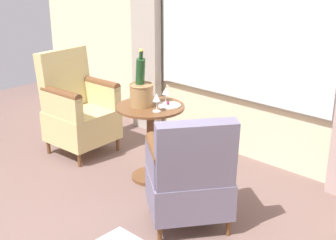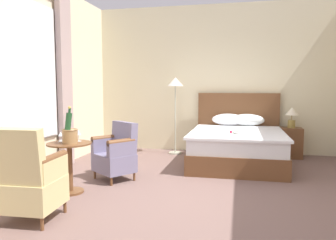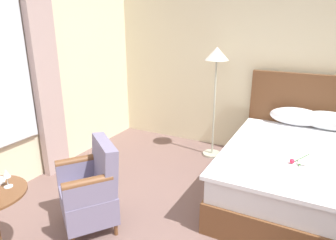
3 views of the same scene
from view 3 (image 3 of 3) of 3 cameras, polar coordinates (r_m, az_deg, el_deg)
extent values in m
cube|color=beige|center=(4.60, 20.73, 12.63)|extent=(5.33, 0.12, 3.20)
cube|color=#B29894|center=(4.05, -22.58, 10.63)|extent=(0.10, 0.36, 3.04)
cube|color=brown|center=(3.77, 23.86, -11.88)|extent=(1.62, 2.06, 0.33)
cube|color=white|center=(3.64, 24.45, -7.88)|extent=(1.57, 2.00, 0.25)
cube|color=white|center=(3.53, 24.69, -6.15)|extent=(1.65, 1.94, 0.04)
cube|color=brown|center=(4.53, 25.98, 1.76)|extent=(1.70, 0.08, 0.96)
ellipsoid|color=white|center=(4.37, 23.22, 0.61)|extent=(0.68, 0.23, 0.25)
ellipsoid|color=white|center=(4.36, 28.27, -0.13)|extent=(0.69, 0.25, 0.25)
cylinder|color=#2D6628|center=(3.36, 23.99, -6.67)|extent=(0.15, 0.30, 0.01)
sphere|color=#DB2342|center=(3.22, 22.56, -7.23)|extent=(0.05, 0.05, 0.05)
ellipsoid|color=#33702D|center=(3.20, 23.76, -7.76)|extent=(0.03, 0.05, 0.01)
cube|color=white|center=(3.27, 24.21, -7.37)|extent=(0.08, 0.11, 0.00)
cylinder|color=#B6B9A4|center=(4.70, 8.35, -6.38)|extent=(0.28, 0.28, 0.03)
cylinder|color=#B6B9A4|center=(4.45, 8.78, 2.12)|extent=(0.03, 0.03, 1.42)
cone|color=silver|center=(4.30, 9.30, 12.39)|extent=(0.34, 0.34, 0.18)
cylinder|color=white|center=(2.82, -28.11, -11.11)|extent=(0.07, 0.07, 0.01)
cylinder|color=white|center=(2.80, -28.24, -10.31)|extent=(0.01, 0.01, 0.08)
cone|color=white|center=(2.77, -28.48, -8.91)|extent=(0.07, 0.07, 0.07)
cylinder|color=brown|center=(3.46, -18.96, -16.17)|extent=(0.04, 0.04, 0.13)
cylinder|color=brown|center=(3.50, -12.25, -15.04)|extent=(0.04, 0.04, 0.13)
cylinder|color=brown|center=(3.11, -9.90, -19.76)|extent=(0.04, 0.04, 0.13)
cube|color=slate|center=(3.16, -15.03, -14.94)|extent=(0.75, 0.73, 0.28)
cube|color=slate|center=(3.00, -12.03, -8.25)|extent=(0.53, 0.45, 0.48)
cube|color=slate|center=(3.24, -16.57, -9.17)|extent=(0.34, 0.41, 0.21)
cylinder|color=brown|center=(3.19, -16.75, -7.47)|extent=(0.34, 0.41, 0.09)
cube|color=slate|center=(2.82, -14.88, -13.34)|extent=(0.34, 0.41, 0.21)
cylinder|color=brown|center=(2.77, -15.06, -11.46)|extent=(0.34, 0.41, 0.09)
camera|label=1|loc=(3.86, 35.46, 14.65)|focal=50.00mm
camera|label=2|loc=(2.81, -149.49, -27.57)|focal=35.00mm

